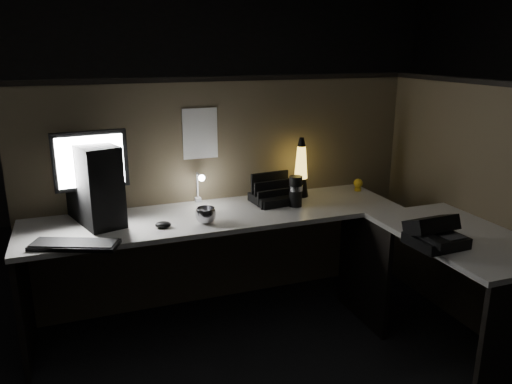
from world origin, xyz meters
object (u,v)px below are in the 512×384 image
object	(u,v)px
pc_tower	(94,183)
keyboard	(75,245)
lava_lamp	(301,172)
monitor	(91,168)
desk_phone	(434,234)

from	to	relation	value
pc_tower	keyboard	size ratio (longest dim) A/B	1.05
lava_lamp	pc_tower	bearing A→B (deg)	-177.83
keyboard	lava_lamp	size ratio (longest dim) A/B	1.09
monitor	desk_phone	world-z (taller)	monitor
monitor	desk_phone	size ratio (longest dim) A/B	1.86
pc_tower	keyboard	xyz separation A→B (m)	(-0.13, -0.37, -0.22)
pc_tower	desk_phone	xyz separation A→B (m)	(1.60, -0.98, -0.17)
pc_tower	keyboard	world-z (taller)	pc_tower
keyboard	desk_phone	size ratio (longest dim) A/B	1.55
pc_tower	lava_lamp	size ratio (longest dim) A/B	1.15
monitor	keyboard	bearing A→B (deg)	-115.02
lava_lamp	desk_phone	size ratio (longest dim) A/B	1.42
pc_tower	desk_phone	distance (m)	1.89
keyboard	desk_phone	xyz separation A→B (m)	(1.73, -0.60, 0.05)
pc_tower	monitor	size ratio (longest dim) A/B	0.87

